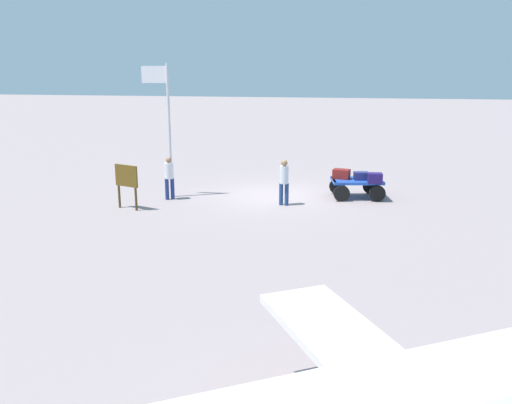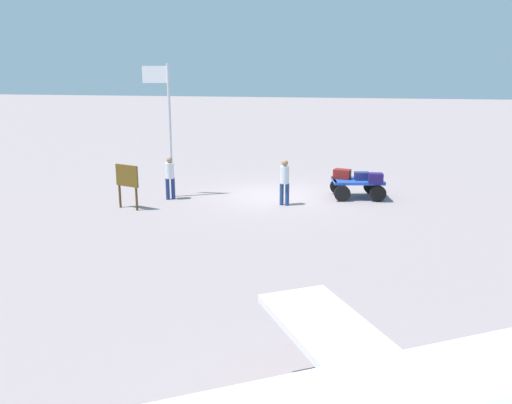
% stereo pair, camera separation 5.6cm
% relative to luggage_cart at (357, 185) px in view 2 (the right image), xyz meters
% --- Properties ---
extents(ground_plane, '(120.00, 120.00, 0.00)m').
position_rel_luggage_cart_xyz_m(ground_plane, '(3.01, 0.25, -0.49)').
color(ground_plane, gray).
extents(luggage_cart, '(2.05, 1.59, 0.69)m').
position_rel_luggage_cart_xyz_m(luggage_cart, '(0.00, 0.00, 0.00)').
color(luggage_cart, '#214BB4').
rests_on(luggage_cart, ground).
extents(suitcase_tan, '(0.67, 0.52, 0.35)m').
position_rel_luggage_cart_xyz_m(suitcase_tan, '(0.56, -0.05, 0.37)').
color(suitcase_tan, maroon).
rests_on(suitcase_tan, luggage_cart).
extents(suitcase_olive, '(0.52, 0.42, 0.35)m').
position_rel_luggage_cart_xyz_m(suitcase_olive, '(-0.63, 0.52, 0.37)').
color(suitcase_olive, '#211556').
rests_on(suitcase_olive, luggage_cart).
extents(suitcase_dark, '(0.56, 0.43, 0.28)m').
position_rel_luggage_cart_xyz_m(suitcase_dark, '(-0.16, 0.04, 0.34)').
color(suitcase_dark, navy).
rests_on(suitcase_dark, luggage_cart).
extents(worker_lead, '(0.35, 0.35, 1.61)m').
position_rel_luggage_cart_xyz_m(worker_lead, '(2.50, 1.54, 0.43)').
color(worker_lead, navy).
rests_on(worker_lead, ground).
extents(worker_trailing, '(0.43, 0.43, 1.55)m').
position_rel_luggage_cart_xyz_m(worker_trailing, '(6.69, 1.39, 0.39)').
color(worker_trailing, navy).
rests_on(worker_trailing, ground).
extents(flagpole, '(0.99, 0.10, 4.83)m').
position_rel_luggage_cart_xyz_m(flagpole, '(6.88, 0.99, 2.43)').
color(flagpole, silver).
rests_on(flagpole, ground).
extents(signboard, '(0.91, 0.39, 1.52)m').
position_rel_luggage_cart_xyz_m(signboard, '(7.67, 2.94, 0.52)').
color(signboard, '#4C3319').
rests_on(signboard, ground).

